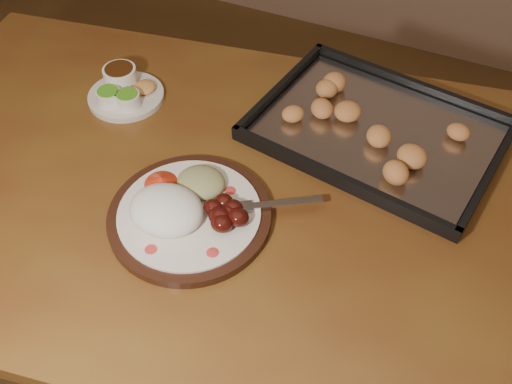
% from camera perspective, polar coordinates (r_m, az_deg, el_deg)
% --- Properties ---
extents(dining_table, '(1.63, 1.13, 0.75)m').
position_cam_1_polar(dining_table, '(1.19, -2.46, -2.54)').
color(dining_table, brown).
rests_on(dining_table, ground).
extents(dinner_plate, '(0.37, 0.30, 0.07)m').
position_cam_1_polar(dinner_plate, '(1.05, -6.99, -1.82)').
color(dinner_plate, black).
rests_on(dinner_plate, dining_table).
extents(condiment_saucer, '(0.17, 0.17, 0.06)m').
position_cam_1_polar(condiment_saucer, '(1.33, -13.09, 9.89)').
color(condiment_saucer, beige).
rests_on(condiment_saucer, dining_table).
extents(baking_tray, '(0.55, 0.44, 0.05)m').
position_cam_1_polar(baking_tray, '(1.23, 12.04, 6.16)').
color(baking_tray, black).
rests_on(baking_tray, dining_table).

